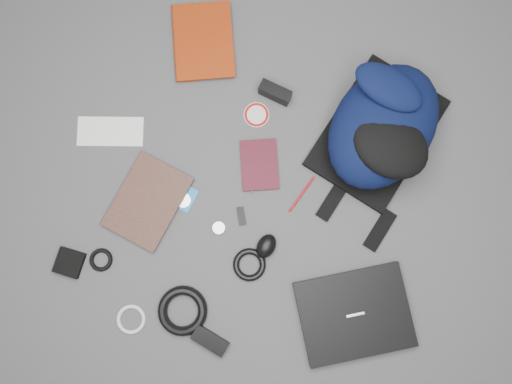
% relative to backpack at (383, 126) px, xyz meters
% --- Properties ---
extents(ground, '(4.00, 4.00, 0.00)m').
position_rel_backpack_xyz_m(ground, '(-0.35, -0.31, -0.11)').
color(ground, '#4F4F51').
rests_on(ground, ground).
extents(backpack, '(0.48, 0.59, 0.21)m').
position_rel_backpack_xyz_m(backpack, '(0.00, 0.00, 0.00)').
color(backpack, black).
rests_on(backpack, ground).
extents(laptop, '(0.45, 0.41, 0.04)m').
position_rel_backpack_xyz_m(laptop, '(0.07, -0.62, -0.09)').
color(laptop, black).
rests_on(laptop, ground).
extents(textbook_red, '(0.29, 0.34, 0.03)m').
position_rel_backpack_xyz_m(textbook_red, '(-0.77, 0.13, -0.09)').
color(textbook_red, maroon).
rests_on(textbook_red, ground).
extents(comic_book, '(0.27, 0.33, 0.02)m').
position_rel_backpack_xyz_m(comic_book, '(-0.80, -0.41, -0.09)').
color(comic_book, '#9B4B0B').
rests_on(comic_book, ground).
extents(envelope, '(0.25, 0.16, 0.00)m').
position_rel_backpack_xyz_m(envelope, '(-0.90, -0.23, -0.10)').
color(envelope, white).
rests_on(envelope, ground).
extents(dvd_case, '(0.18, 0.21, 0.01)m').
position_rel_backpack_xyz_m(dvd_case, '(-0.36, -0.21, -0.10)').
color(dvd_case, '#3A0B13').
rests_on(dvd_case, ground).
extents(compact_camera, '(0.12, 0.06, 0.06)m').
position_rel_backpack_xyz_m(compact_camera, '(-0.38, 0.04, -0.07)').
color(compact_camera, black).
rests_on(compact_camera, ground).
extents(sticker_disc, '(0.12, 0.12, 0.00)m').
position_rel_backpack_xyz_m(sticker_disc, '(-0.42, -0.04, -0.10)').
color(sticker_disc, white).
rests_on(sticker_disc, ground).
extents(pen_teal, '(0.02, 0.13, 0.01)m').
position_rel_backpack_xyz_m(pen_teal, '(-0.37, -0.25, -0.10)').
color(pen_teal, '#0C7263').
rests_on(pen_teal, ground).
extents(pen_red, '(0.06, 0.14, 0.01)m').
position_rel_backpack_xyz_m(pen_red, '(-0.20, -0.27, -0.10)').
color(pen_red, '#A70C0D').
rests_on(pen_red, ground).
extents(id_badge, '(0.07, 0.09, 0.00)m').
position_rel_backpack_xyz_m(id_badge, '(-0.58, -0.39, -0.10)').
color(id_badge, '#1A84C6').
rests_on(id_badge, ground).
extents(usb_black, '(0.05, 0.07, 0.01)m').
position_rel_backpack_xyz_m(usb_black, '(-0.38, -0.40, -0.10)').
color(usb_black, black).
rests_on(usb_black, ground).
extents(mouse, '(0.08, 0.10, 0.05)m').
position_rel_backpack_xyz_m(mouse, '(-0.27, -0.48, -0.08)').
color(mouse, black).
rests_on(mouse, ground).
extents(headphone_left, '(0.06, 0.06, 0.01)m').
position_rel_backpack_xyz_m(headphone_left, '(-0.58, -0.40, -0.10)').
color(headphone_left, silver).
rests_on(headphone_left, ground).
extents(headphone_right, '(0.05, 0.05, 0.01)m').
position_rel_backpack_xyz_m(headphone_right, '(-0.44, -0.46, -0.10)').
color(headphone_right, '#A8A8AA').
rests_on(headphone_right, ground).
extents(cable_coil, '(0.15, 0.15, 0.02)m').
position_rel_backpack_xyz_m(cable_coil, '(-0.31, -0.55, -0.09)').
color(cable_coil, black).
rests_on(cable_coil, ground).
extents(power_brick, '(0.13, 0.08, 0.03)m').
position_rel_backpack_xyz_m(power_brick, '(-0.37, -0.83, -0.09)').
color(power_brick, black).
rests_on(power_brick, ground).
extents(power_cord_coil, '(0.21, 0.21, 0.03)m').
position_rel_backpack_xyz_m(power_cord_coil, '(-0.48, -0.76, -0.09)').
color(power_cord_coil, black).
rests_on(power_cord_coil, ground).
extents(pouch, '(0.09, 0.09, 0.02)m').
position_rel_backpack_xyz_m(pouch, '(-0.90, -0.70, -0.09)').
color(pouch, black).
rests_on(pouch, ground).
extents(earbud_coil, '(0.09, 0.09, 0.01)m').
position_rel_backpack_xyz_m(earbud_coil, '(-0.80, -0.67, -0.10)').
color(earbud_coil, black).
rests_on(earbud_coil, ground).
extents(white_cable_coil, '(0.10, 0.10, 0.01)m').
position_rel_backpack_xyz_m(white_cable_coil, '(-0.64, -0.83, -0.10)').
color(white_cable_coil, white).
rests_on(white_cable_coil, ground).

